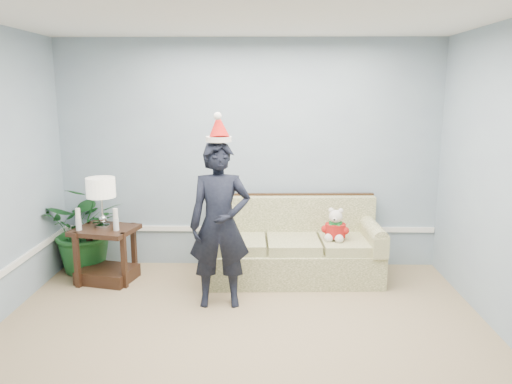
{
  "coord_description": "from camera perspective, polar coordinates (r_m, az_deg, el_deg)",
  "views": [
    {
      "loc": [
        0.2,
        -3.37,
        2.11
      ],
      "look_at": [
        0.1,
        1.55,
        1.1
      ],
      "focal_mm": 35.0,
      "sensor_mm": 36.0,
      "label": 1
    }
  ],
  "objects": [
    {
      "name": "teddy_bear",
      "position": [
        5.59,
        9.07,
        -4.13
      ],
      "size": [
        0.28,
        0.28,
        0.37
      ],
      "rotation": [
        0.0,
        0.0,
        -0.28
      ],
      "color": "silver",
      "rests_on": "sofa"
    },
    {
      "name": "santa_hat",
      "position": [
        4.73,
        -4.3,
        7.25
      ],
      "size": [
        0.29,
        0.32,
        0.29
      ],
      "rotation": [
        0.0,
        0.0,
        0.23
      ],
      "color": "silver",
      "rests_on": "man"
    },
    {
      "name": "man",
      "position": [
        4.88,
        -4.15,
        -3.77
      ],
      "size": [
        0.63,
        0.44,
        1.64
      ],
      "primitive_type": "imported",
      "rotation": [
        0.0,
        0.0,
        0.07
      ],
      "color": "black",
      "rests_on": "room_shell"
    },
    {
      "name": "room_shell",
      "position": [
        3.46,
        -2.2,
        -1.11
      ],
      "size": [
        4.54,
        5.04,
        2.74
      ],
      "color": "tan",
      "rests_on": "ground"
    },
    {
      "name": "wainscot_trim",
      "position": [
        5.03,
        -14.95,
        -8.08
      ],
      "size": [
        4.49,
        4.99,
        0.06
      ],
      "color": "white",
      "rests_on": "room_shell"
    },
    {
      "name": "houseplant",
      "position": [
        6.17,
        -18.76,
        -3.9
      ],
      "size": [
        1.0,
        0.88,
        1.05
      ],
      "primitive_type": "imported",
      "rotation": [
        0.0,
        0.0,
        0.06
      ],
      "color": "#1A5322",
      "rests_on": "room_shell"
    },
    {
      "name": "sofa",
      "position": [
        5.75,
        4.2,
        -6.54
      ],
      "size": [
        1.97,
        0.9,
        0.91
      ],
      "rotation": [
        0.0,
        0.0,
        0.03
      ],
      "color": "#4C5829",
      "rests_on": "room_shell"
    },
    {
      "name": "side_table",
      "position": [
        5.88,
        -16.69,
        -7.47
      ],
      "size": [
        0.74,
        0.67,
        0.62
      ],
      "rotation": [
        0.0,
        0.0,
        -0.24
      ],
      "color": "#341B12",
      "rests_on": "room_shell"
    },
    {
      "name": "candle_pair",
      "position": [
        5.67,
        -17.71,
        -3.09
      ],
      "size": [
        0.47,
        0.06,
        0.24
      ],
      "color": "silver",
      "rests_on": "side_table"
    },
    {
      "name": "table_lamp",
      "position": [
        5.7,
        -17.31,
        0.26
      ],
      "size": [
        0.31,
        0.31,
        0.56
      ],
      "color": "silver",
      "rests_on": "side_table"
    }
  ]
}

